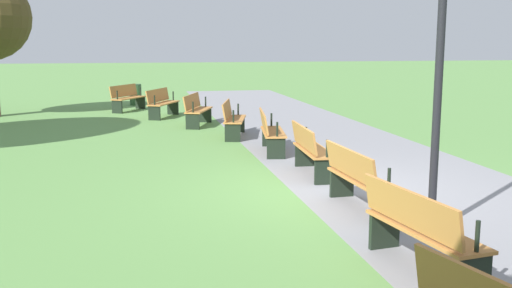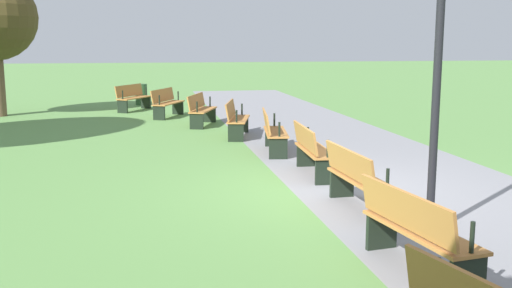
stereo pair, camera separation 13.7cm
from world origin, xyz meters
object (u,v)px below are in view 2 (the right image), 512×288
(bench_3, at_px, (236,118))
(bench_5, at_px, (312,149))
(bench_6, at_px, (358,178))
(trash_bin, at_px, (141,94))
(bench_7, at_px, (415,229))
(bench_1, at_px, (167,102))
(bench_0, at_px, (133,97))
(bench_2, at_px, (201,109))
(bench_4, at_px, (273,131))

(bench_3, distance_m, bench_5, 4.57)
(bench_6, relative_size, trash_bin, 2.07)
(bench_7, bearing_deg, bench_5, 168.62)
(bench_1, relative_size, bench_7, 1.00)
(bench_0, distance_m, bench_3, 6.83)
(bench_5, bearing_deg, trash_bin, -163.77)
(bench_0, distance_m, bench_2, 4.56)
(bench_0, bearing_deg, bench_1, 59.67)
(bench_5, distance_m, trash_bin, 13.05)
(bench_0, xyz_separation_m, bench_3, (6.30, 2.63, 0.00))
(bench_0, relative_size, trash_bin, 2.06)
(bench_4, xyz_separation_m, bench_5, (2.27, 0.23, 0.00))
(bench_2, xyz_separation_m, bench_4, (4.43, 1.12, 0.00))
(bench_1, xyz_separation_m, bench_5, (8.81, 2.22, 0.00))
(bench_7, bearing_deg, bench_6, 165.79)
(trash_bin, bearing_deg, bench_3, 16.00)
(bench_3, height_order, bench_7, same)
(bench_2, height_order, bench_4, same)
(bench_3, relative_size, trash_bin, 2.13)
(bench_7, bearing_deg, bench_2, 177.12)
(bench_3, height_order, bench_5, same)
(bench_6, bearing_deg, bench_3, -177.18)
(bench_2, xyz_separation_m, bench_5, (6.70, 1.34, 0.00))
(trash_bin, bearing_deg, bench_2, 15.63)
(bench_1, relative_size, bench_4, 1.00)
(bench_0, height_order, bench_2, same)
(bench_5, distance_m, bench_6, 2.29)
(bench_0, bearing_deg, bench_2, 56.83)
(bench_1, bearing_deg, bench_0, -126.03)
(bench_6, bearing_deg, bench_4, 179.98)
(bench_2, xyz_separation_m, bench_3, (2.18, 0.67, 0.00))
(bench_3, bearing_deg, bench_7, 17.07)
(bench_4, distance_m, bench_7, 6.83)
(bench_1, relative_size, bench_3, 0.99)
(bench_0, bearing_deg, bench_3, 53.99)
(bench_1, relative_size, bench_5, 1.02)
(bench_1, relative_size, trash_bin, 2.10)
(bench_1, distance_m, bench_7, 13.52)
(bench_4, height_order, bench_5, same)
(bench_5, bearing_deg, bench_6, 2.85)
(bench_3, bearing_deg, bench_1, -145.93)
(bench_6, relative_size, bench_7, 0.98)
(bench_0, distance_m, bench_5, 11.31)
(bench_0, distance_m, bench_7, 15.68)
(bench_7, height_order, trash_bin, bench_7)
(bench_2, height_order, bench_3, same)
(bench_3, relative_size, bench_6, 1.03)
(bench_1, height_order, trash_bin, bench_1)
(bench_4, height_order, trash_bin, bench_4)
(bench_4, bearing_deg, bench_5, 14.21)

